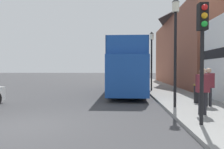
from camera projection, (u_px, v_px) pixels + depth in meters
ground_plane at (97, 84)px, 28.15m from camera, size 144.00×144.00×0.00m
sidewalk at (155, 85)px, 24.81m from camera, size 3.32×108.00×0.14m
brick_terrace_rear at (195, 42)px, 24.95m from camera, size 6.00×19.27×9.98m
tour_bus at (126, 71)px, 17.24m from camera, size 2.57×10.28×3.86m
parked_car_ahead_of_bus at (130, 80)px, 24.28m from camera, size 1.91×4.59×1.50m
pedestrian_nearest at (203, 87)px, 8.50m from camera, size 0.48×0.26×1.82m
pedestrian_second at (208, 83)px, 10.45m from camera, size 0.48×0.26×1.83m
traffic_signal at (203, 36)px, 6.91m from camera, size 0.28×0.42×3.87m
lamp_post_nearest at (175, 33)px, 10.16m from camera, size 0.35×0.35×5.11m
lamp_post_second at (152, 50)px, 18.01m from camera, size 0.35×0.35×4.87m
litter_bin at (198, 93)px, 11.53m from camera, size 0.48×0.48×0.98m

